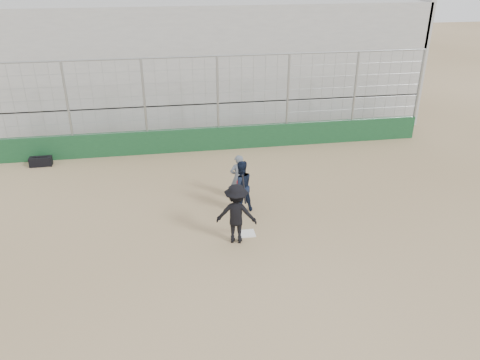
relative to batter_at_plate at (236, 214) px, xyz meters
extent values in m
plane|color=olive|center=(0.39, 0.31, -0.92)|extent=(90.00, 90.00, 0.00)
cube|color=white|center=(0.39, 0.31, -0.90)|extent=(0.44, 0.44, 0.02)
cube|color=#123B1E|center=(0.39, 7.31, -0.42)|extent=(18.00, 0.25, 1.00)
cylinder|color=gray|center=(0.39, 7.31, 1.08)|extent=(0.10, 0.10, 4.00)
cylinder|color=gray|center=(9.39, 7.31, 1.08)|extent=(0.10, 0.10, 4.00)
cylinder|color=gray|center=(0.39, 7.31, 3.08)|extent=(18.00, 0.07, 0.07)
cube|color=gray|center=(0.39, 12.26, -0.12)|extent=(20.00, 6.70, 1.60)
cube|color=gray|center=(0.39, 12.26, 2.78)|extent=(20.00, 6.70, 4.20)
cube|color=gray|center=(10.39, 12.26, 1.98)|extent=(0.25, 6.70, 6.10)
imported|color=black|center=(0.00, 0.00, 0.00)|extent=(1.32, 0.96, 1.83)
cylinder|color=black|center=(0.25, 0.15, 0.70)|extent=(0.07, 0.57, 0.71)
imported|color=black|center=(0.41, 1.68, -0.32)|extent=(1.06, 0.95, 1.19)
sphere|color=maroon|center=(0.41, 1.68, 0.16)|extent=(0.28, 0.28, 0.28)
imported|color=#505965|center=(0.49, 2.63, -0.19)|extent=(0.66, 0.49, 1.46)
cube|color=black|center=(-6.87, 6.71, -0.73)|extent=(0.86, 0.37, 0.36)
cylinder|color=black|center=(-6.87, 6.71, -0.53)|extent=(0.56, 0.05, 0.04)
camera|label=1|loc=(-1.83, -11.55, 6.70)|focal=35.00mm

